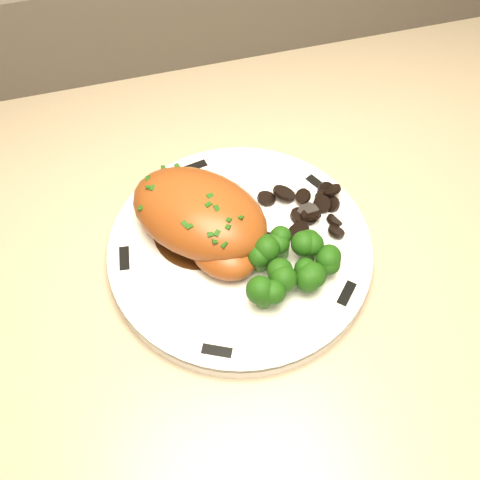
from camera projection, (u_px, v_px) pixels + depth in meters
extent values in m
cube|color=brown|center=(198.00, 435.00, 0.90)|extent=(1.82, 0.59, 0.78)
cube|color=tan|center=(173.00, 308.00, 0.56)|extent=(1.88, 0.62, 0.03)
cube|color=#4C443A|center=(111.00, 32.00, 0.67)|extent=(1.88, 0.02, 0.12)
cylinder|color=white|center=(240.00, 251.00, 0.57)|extent=(0.32, 0.32, 0.02)
cube|color=black|center=(317.00, 184.00, 0.60)|extent=(0.02, 0.03, 0.00)
cube|color=black|center=(195.00, 167.00, 0.62)|extent=(0.03, 0.01, 0.00)
cube|color=black|center=(124.00, 258.00, 0.55)|extent=(0.01, 0.03, 0.00)
cube|color=black|center=(217.00, 351.00, 0.50)|extent=(0.03, 0.02, 0.00)
cube|color=black|center=(347.00, 294.00, 0.53)|extent=(0.02, 0.02, 0.00)
cylinder|color=#3A1E0A|center=(201.00, 230.00, 0.57)|extent=(0.09, 0.09, 0.00)
ellipsoid|color=#96471A|center=(199.00, 213.00, 0.55)|extent=(0.16, 0.16, 0.05)
ellipsoid|color=#96471A|center=(224.00, 255.00, 0.54)|extent=(0.08, 0.08, 0.03)
cube|color=#19420D|center=(163.00, 178.00, 0.55)|extent=(0.01, 0.00, 0.00)
cube|color=#19420D|center=(178.00, 183.00, 0.54)|extent=(0.01, 0.00, 0.00)
cube|color=#19420D|center=(193.00, 189.00, 0.53)|extent=(0.01, 0.00, 0.00)
cube|color=#19420D|center=(208.00, 196.00, 0.53)|extent=(0.01, 0.00, 0.00)
cube|color=#19420D|center=(224.00, 204.00, 0.53)|extent=(0.01, 0.00, 0.00)
cube|color=#19420D|center=(240.00, 214.00, 0.52)|extent=(0.01, 0.00, 0.00)
cylinder|color=black|center=(326.00, 211.00, 0.58)|extent=(0.02, 0.01, 0.01)
cylinder|color=black|center=(323.00, 204.00, 0.58)|extent=(0.02, 0.02, 0.01)
cylinder|color=black|center=(315.00, 198.00, 0.58)|extent=(0.02, 0.02, 0.01)
cylinder|color=black|center=(305.00, 200.00, 0.59)|extent=(0.02, 0.02, 0.01)
cylinder|color=black|center=(295.00, 199.00, 0.59)|extent=(0.02, 0.02, 0.01)
cylinder|color=black|center=(284.00, 199.00, 0.58)|extent=(0.02, 0.02, 0.01)
cylinder|color=black|center=(274.00, 207.00, 0.59)|extent=(0.02, 0.02, 0.01)
cylinder|color=black|center=(268.00, 211.00, 0.58)|extent=(0.03, 0.03, 0.00)
cylinder|color=black|center=(264.00, 215.00, 0.57)|extent=(0.02, 0.02, 0.01)
cylinder|color=black|center=(264.00, 225.00, 0.57)|extent=(0.02, 0.02, 0.02)
cylinder|color=black|center=(268.00, 229.00, 0.57)|extent=(0.03, 0.03, 0.01)
cylinder|color=black|center=(276.00, 231.00, 0.56)|extent=(0.03, 0.03, 0.01)
cylinder|color=black|center=(286.00, 237.00, 0.57)|extent=(0.03, 0.03, 0.01)
cylinder|color=black|center=(297.00, 235.00, 0.56)|extent=(0.03, 0.03, 0.01)
cylinder|color=black|center=(308.00, 230.00, 0.56)|extent=(0.03, 0.02, 0.02)
cylinder|color=black|center=(317.00, 230.00, 0.57)|extent=(0.03, 0.03, 0.02)
cylinder|color=black|center=(324.00, 222.00, 0.57)|extent=(0.03, 0.03, 0.01)
cylinder|color=black|center=(328.00, 214.00, 0.57)|extent=(0.03, 0.03, 0.01)
cylinder|color=#528B3A|center=(260.00, 261.00, 0.54)|extent=(0.01, 0.01, 0.02)
sphere|color=black|center=(261.00, 253.00, 0.53)|extent=(0.02, 0.02, 0.02)
cylinder|color=#528B3A|center=(281.00, 249.00, 0.55)|extent=(0.01, 0.01, 0.02)
sphere|color=black|center=(282.00, 241.00, 0.54)|extent=(0.02, 0.02, 0.02)
cylinder|color=#528B3A|center=(308.00, 254.00, 0.55)|extent=(0.01, 0.01, 0.02)
sphere|color=black|center=(309.00, 246.00, 0.54)|extent=(0.02, 0.02, 0.02)
cylinder|color=#528B3A|center=(280.00, 282.00, 0.53)|extent=(0.01, 0.01, 0.02)
sphere|color=black|center=(281.00, 275.00, 0.52)|extent=(0.02, 0.02, 0.02)
cylinder|color=#528B3A|center=(309.00, 279.00, 0.53)|extent=(0.01, 0.01, 0.02)
sphere|color=black|center=(311.00, 272.00, 0.52)|extent=(0.02, 0.02, 0.02)
cylinder|color=#528B3A|center=(325.00, 264.00, 0.54)|extent=(0.01, 0.01, 0.02)
sphere|color=black|center=(326.00, 257.00, 0.53)|extent=(0.02, 0.02, 0.02)
cylinder|color=#528B3A|center=(264.00, 297.00, 0.52)|extent=(0.01, 0.01, 0.02)
sphere|color=black|center=(264.00, 290.00, 0.51)|extent=(0.02, 0.02, 0.02)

